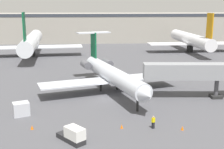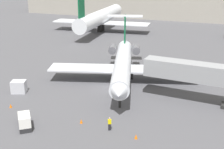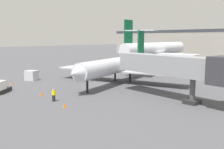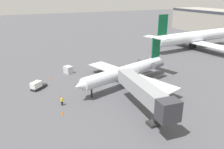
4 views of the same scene
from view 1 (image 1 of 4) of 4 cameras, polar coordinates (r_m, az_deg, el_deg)
The scene contains 12 objects.
ground_plane at distance 50.52m, azimuth -1.19°, elevation -4.69°, with size 400.00×400.00×0.10m, color #4C4C51.
regional_jet at distance 53.49m, azimuth -0.16°, elevation 0.14°, with size 25.67×27.48×9.95m.
jet_bridge at distance 52.01m, azimuth 16.71°, elevation 0.49°, with size 17.41×4.11×6.21m.
ground_crew_marshaller at distance 38.93m, azimuth 7.85°, elevation -8.96°, with size 0.48×0.42×1.69m.
baggage_tug_lead at distance 35.28m, azimuth -7.42°, elevation -11.40°, with size 3.65×3.96×1.90m.
cargo_container_uld at distance 44.75m, azimuth -16.89°, elevation -6.30°, with size 2.69×2.42×1.92m.
traffic_cone_near at distance 39.85m, azimuth -14.97°, elevation -9.67°, with size 0.36×0.36×0.55m.
traffic_cone_mid at distance 38.85m, azimuth 1.85°, elevation -9.81°, with size 0.36×0.36×0.55m.
traffic_cone_far at distance 39.35m, azimuth 13.23°, elevation -9.87°, with size 0.36×0.36×0.55m.
terminal_building at distance 129.99m, azimuth -2.91°, elevation 8.96°, with size 137.00×18.53×11.83m.
parked_airliner_west_end at distance 94.37m, azimuth -15.04°, elevation 6.01°, with size 30.83×36.42×13.62m.
parked_airliner_west_mid at distance 102.88m, azimuth 14.72°, elevation 6.46°, with size 28.01×33.25×13.16m.
Camera 1 is at (-2.18, -48.03, 15.44)m, focal length 48.09 mm.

